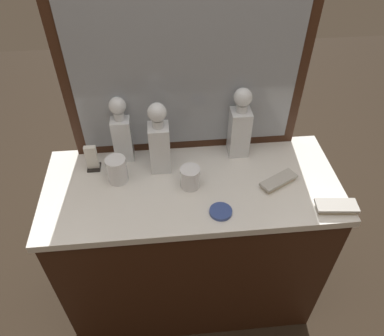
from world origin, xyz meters
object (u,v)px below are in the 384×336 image
object	(u,v)px
crystal_decanter_far_right	(159,144)
silver_brush_rear	(336,207)
crystal_decanter_front	(240,129)
crystal_tumbler_center	(190,178)
crystal_decanter_right	(122,135)
napkin_holder	(92,159)
crystal_tumbler_left	(117,171)
silver_brush_far_left	(278,181)
porcelain_dish	(221,212)

from	to	relation	value
crystal_decanter_far_right	silver_brush_rear	bearing A→B (deg)	-24.48
crystal_decanter_front	crystal_tumbler_center	distance (m)	0.29
crystal_decanter_right	crystal_tumbler_center	distance (m)	0.32
crystal_decanter_far_right	napkin_holder	world-z (taller)	crystal_decanter_far_right
crystal_tumbler_center	silver_brush_rear	xyz separation A→B (m)	(0.51, -0.17, -0.03)
crystal_tumbler_left	crystal_tumbler_center	xyz separation A→B (m)	(0.27, -0.06, -0.01)
crystal_tumbler_left	silver_brush_rear	distance (m)	0.81
crystal_decanter_front	crystal_tumbler_center	xyz separation A→B (m)	(-0.21, -0.18, -0.08)
crystal_tumbler_center	crystal_decanter_far_right	bearing A→B (deg)	133.63
silver_brush_rear	crystal_decanter_right	bearing A→B (deg)	154.56
silver_brush_rear	silver_brush_far_left	xyz separation A→B (m)	(-0.17, 0.14, 0.00)
crystal_decanter_far_right	crystal_decanter_front	bearing A→B (deg)	11.34
silver_brush_rear	napkin_holder	size ratio (longest dim) A/B	1.38
crystal_decanter_right	crystal_tumbler_center	bearing A→B (deg)	-37.53
crystal_decanter_far_right	silver_brush_far_left	xyz separation A→B (m)	(0.44, -0.13, -0.11)
crystal_decanter_right	porcelain_dish	bearing A→B (deg)	-44.33
crystal_decanter_far_right	crystal_tumbler_left	xyz separation A→B (m)	(-0.17, -0.05, -0.07)
crystal_decanter_front	silver_brush_far_left	bearing A→B (deg)	-58.48
porcelain_dish	crystal_tumbler_left	bearing A→B (deg)	151.22
crystal_tumbler_center	porcelain_dish	xyz separation A→B (m)	(0.09, -0.14, -0.03)
crystal_decanter_far_right	silver_brush_rear	world-z (taller)	crystal_decanter_far_right
crystal_tumbler_center	porcelain_dish	size ratio (longest dim) A/B	1.05
crystal_decanter_front	silver_brush_rear	size ratio (longest dim) A/B	1.99
crystal_decanter_far_right	crystal_tumbler_center	xyz separation A→B (m)	(0.11, -0.11, -0.08)
crystal_decanter_front	crystal_tumbler_center	size ratio (longest dim) A/B	3.57
crystal_tumbler_center	napkin_holder	xyz separation A→B (m)	(-0.37, 0.13, 0.01)
silver_brush_far_left	silver_brush_rear	bearing A→B (deg)	-40.26
napkin_holder	crystal_tumbler_left	bearing A→B (deg)	-36.87
crystal_decanter_front	crystal_tumbler_left	xyz separation A→B (m)	(-0.49, -0.12, -0.07)
crystal_decanter_right	silver_brush_far_left	bearing A→B (deg)	-20.19
silver_brush_far_left	porcelain_dish	distance (m)	0.27
crystal_decanter_right	crystal_tumbler_left	xyz separation A→B (m)	(-0.02, -0.14, -0.06)
crystal_tumbler_center	silver_brush_rear	world-z (taller)	crystal_tumbler_center
crystal_tumbler_left	crystal_decanter_right	bearing A→B (deg)	81.04
crystal_tumbler_left	silver_brush_far_left	distance (m)	0.61
crystal_decanter_front	crystal_decanter_right	bearing A→B (deg)	177.89
crystal_decanter_front	porcelain_dish	bearing A→B (deg)	-110.32
crystal_tumbler_left	crystal_tumbler_center	size ratio (longest dim) A/B	1.23
crystal_decanter_front	porcelain_dish	world-z (taller)	crystal_decanter_front
crystal_decanter_right	silver_brush_far_left	size ratio (longest dim) A/B	1.79
crystal_decanter_front	crystal_decanter_far_right	size ratio (longest dim) A/B	1.01
crystal_decanter_front	crystal_decanter_far_right	bearing A→B (deg)	-168.66
crystal_decanter_front	crystal_decanter_right	xyz separation A→B (m)	(-0.46, 0.02, -0.01)
silver_brush_far_left	crystal_decanter_right	bearing A→B (deg)	159.81
crystal_decanter_far_right	silver_brush_rear	distance (m)	0.68
silver_brush_rear	porcelain_dish	world-z (taller)	silver_brush_rear
crystal_decanter_front	napkin_holder	size ratio (longest dim) A/B	2.75
crystal_decanter_front	napkin_holder	bearing A→B (deg)	-175.77
crystal_decanter_front	silver_brush_rear	bearing A→B (deg)	-49.55
crystal_tumbler_center	silver_brush_far_left	world-z (taller)	crystal_tumbler_center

